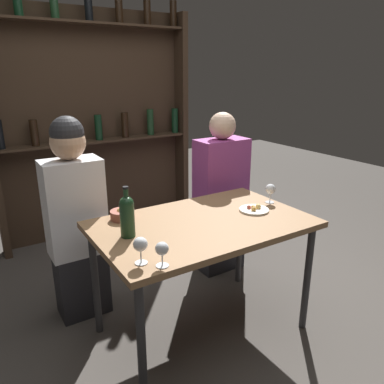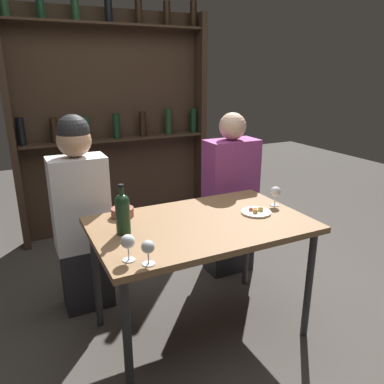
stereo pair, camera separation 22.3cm
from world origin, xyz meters
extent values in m
plane|color=#47423D|center=(0.00, 0.00, 0.00)|extent=(10.00, 10.00, 0.00)
cube|color=olive|center=(0.00, 0.00, 0.73)|extent=(1.25, 0.78, 0.04)
cylinder|color=#2D2D30|center=(-0.56, -0.33, 0.36)|extent=(0.04, 0.04, 0.71)
cylinder|color=#2D2D30|center=(0.56, -0.33, 0.36)|extent=(0.04, 0.04, 0.71)
cylinder|color=#2D2D30|center=(-0.56, 0.33, 0.36)|extent=(0.04, 0.04, 0.71)
cylinder|color=#2D2D30|center=(0.56, 0.33, 0.36)|extent=(0.04, 0.04, 0.71)
cube|color=#38281C|center=(0.00, 1.89, 1.06)|extent=(1.84, 0.02, 2.13)
cube|color=#38281C|center=(0.92, 1.78, 1.06)|extent=(0.06, 0.18, 2.13)
cube|color=#38281C|center=(0.00, 1.78, 0.95)|extent=(1.76, 0.18, 0.02)
cylinder|color=black|center=(-0.56, 1.79, 1.07)|extent=(0.07, 0.07, 0.23)
cylinder|color=#19381E|center=(-0.28, 1.79, 1.07)|extent=(0.07, 0.07, 0.22)
cylinder|color=black|center=(0.01, 1.78, 1.08)|extent=(0.07, 0.07, 0.24)
cylinder|color=black|center=(0.27, 1.78, 1.08)|extent=(0.07, 0.07, 0.24)
cylinder|color=#19381E|center=(0.55, 1.79, 1.09)|extent=(0.07, 0.07, 0.26)
cylinder|color=black|center=(0.83, 1.78, 1.09)|extent=(0.07, 0.07, 0.25)
cube|color=#38281C|center=(0.00, 1.78, 1.98)|extent=(1.76, 0.18, 0.02)
cylinder|color=black|center=(-0.56, 1.78, 2.10)|extent=(0.07, 0.07, 0.23)
cylinder|color=#19381E|center=(-0.28, 1.79, 2.11)|extent=(0.07, 0.07, 0.25)
cylinder|color=black|center=(0.00, 1.78, 2.11)|extent=(0.07, 0.07, 0.24)
cylinder|color=black|center=(0.28, 1.79, 2.11)|extent=(0.07, 0.07, 0.23)
cylinder|color=black|center=(0.56, 1.79, 2.10)|extent=(0.07, 0.07, 0.22)
cylinder|color=black|center=(0.84, 1.79, 2.11)|extent=(0.07, 0.07, 0.24)
cylinder|color=#19381E|center=(-0.45, 0.04, 0.84)|extent=(0.08, 0.08, 0.18)
sphere|color=#19381E|center=(-0.45, 0.04, 0.93)|extent=(0.08, 0.08, 0.08)
cylinder|color=#19381E|center=(-0.45, 0.04, 0.97)|extent=(0.03, 0.03, 0.08)
cylinder|color=black|center=(-0.45, 0.04, 1.02)|extent=(0.03, 0.03, 0.01)
cylinder|color=silver|center=(0.56, 0.04, 0.75)|extent=(0.06, 0.06, 0.00)
cylinder|color=silver|center=(0.56, 0.04, 0.79)|extent=(0.01, 0.01, 0.07)
sphere|color=silver|center=(0.56, 0.04, 0.84)|extent=(0.07, 0.07, 0.07)
cylinder|color=silver|center=(-0.44, -0.34, 0.75)|extent=(0.06, 0.06, 0.00)
cylinder|color=silver|center=(-0.44, -0.34, 0.78)|extent=(0.01, 0.01, 0.07)
sphere|color=silver|center=(-0.44, -0.34, 0.83)|extent=(0.06, 0.06, 0.06)
cylinder|color=silver|center=(-0.51, -0.26, 0.75)|extent=(0.06, 0.06, 0.00)
cylinder|color=silver|center=(-0.51, -0.26, 0.79)|extent=(0.01, 0.01, 0.07)
sphere|color=silver|center=(-0.51, -0.26, 0.84)|extent=(0.07, 0.07, 0.07)
cylinder|color=silver|center=(0.37, -0.02, 0.75)|extent=(0.19, 0.19, 0.01)
sphere|color=gold|center=(0.35, -0.05, 0.77)|extent=(0.03, 0.03, 0.03)
sphere|color=#E5BC66|center=(0.38, -0.01, 0.77)|extent=(0.03, 0.03, 0.03)
sphere|color=#B74C3D|center=(0.35, 0.00, 0.77)|extent=(0.03, 0.03, 0.03)
sphere|color=#E5BC66|center=(0.40, -0.03, 0.77)|extent=(0.04, 0.04, 0.04)
cylinder|color=#995142|center=(-0.38, 0.29, 0.77)|extent=(0.14, 0.14, 0.05)
sphere|color=gold|center=(-0.38, 0.29, 0.79)|extent=(0.06, 0.06, 0.06)
cube|color=#26262B|center=(-0.58, 0.59, 0.23)|extent=(0.32, 0.22, 0.45)
cube|color=white|center=(-0.58, 0.59, 0.76)|extent=(0.36, 0.22, 0.62)
sphere|color=tan|center=(-0.58, 0.59, 1.18)|extent=(0.21, 0.21, 0.21)
sphere|color=#262628|center=(-0.58, 0.59, 1.24)|extent=(0.20, 0.20, 0.20)
cube|color=#26262B|center=(0.57, 0.59, 0.23)|extent=(0.36, 0.22, 0.45)
cube|color=#9E3F8C|center=(0.57, 0.59, 0.77)|extent=(0.41, 0.22, 0.64)
sphere|color=beige|center=(0.57, 0.59, 1.19)|extent=(0.20, 0.20, 0.20)
camera|label=1|loc=(-1.13, -1.68, 1.59)|focal=35.00mm
camera|label=2|loc=(-0.94, -1.79, 1.59)|focal=35.00mm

